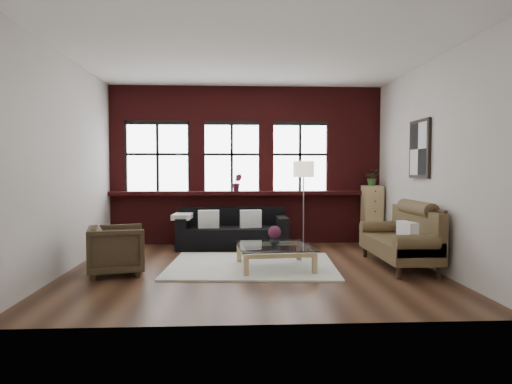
{
  "coord_description": "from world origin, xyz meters",
  "views": [
    {
      "loc": [
        -0.29,
        -6.9,
        1.53
      ],
      "look_at": [
        0.1,
        0.6,
        1.15
      ],
      "focal_mm": 32.0,
      "sensor_mm": 36.0,
      "label": 1
    }
  ],
  "objects_px": {
    "drawer_chest": "(372,215)",
    "floor_lamp": "(303,201)",
    "vintage_settee": "(398,235)",
    "coffee_table": "(275,257)",
    "armchair": "(117,250)",
    "dark_sofa": "(232,228)",
    "vase": "(275,240)"
  },
  "relations": [
    {
      "from": "armchair",
      "to": "vase",
      "type": "xyz_separation_m",
      "value": [
        2.32,
        0.25,
        0.08
      ]
    },
    {
      "from": "dark_sofa",
      "to": "armchair",
      "type": "bearing_deg",
      "value": -127.89
    },
    {
      "from": "armchair",
      "to": "floor_lamp",
      "type": "xyz_separation_m",
      "value": [
        3.05,
        2.09,
        0.56
      ]
    },
    {
      "from": "armchair",
      "to": "coffee_table",
      "type": "xyz_separation_m",
      "value": [
        2.32,
        0.25,
        -0.18
      ]
    },
    {
      "from": "drawer_chest",
      "to": "floor_lamp",
      "type": "height_order",
      "value": "floor_lamp"
    },
    {
      "from": "floor_lamp",
      "to": "coffee_table",
      "type": "bearing_deg",
      "value": -111.64
    },
    {
      "from": "vintage_settee",
      "to": "drawer_chest",
      "type": "relative_size",
      "value": 1.56
    },
    {
      "from": "vintage_settee",
      "to": "vase",
      "type": "xyz_separation_m",
      "value": [
        -1.95,
        -0.06,
        -0.05
      ]
    },
    {
      "from": "coffee_table",
      "to": "drawer_chest",
      "type": "height_order",
      "value": "drawer_chest"
    },
    {
      "from": "vintage_settee",
      "to": "drawer_chest",
      "type": "height_order",
      "value": "drawer_chest"
    },
    {
      "from": "dark_sofa",
      "to": "floor_lamp",
      "type": "height_order",
      "value": "floor_lamp"
    },
    {
      "from": "vintage_settee",
      "to": "vase",
      "type": "distance_m",
      "value": 1.95
    },
    {
      "from": "vase",
      "to": "vintage_settee",
      "type": "bearing_deg",
      "value": 1.74
    },
    {
      "from": "vase",
      "to": "floor_lamp",
      "type": "bearing_deg",
      "value": 68.36
    },
    {
      "from": "armchair",
      "to": "floor_lamp",
      "type": "bearing_deg",
      "value": -69.66
    },
    {
      "from": "armchair",
      "to": "vase",
      "type": "height_order",
      "value": "armchair"
    },
    {
      "from": "coffee_table",
      "to": "floor_lamp",
      "type": "bearing_deg",
      "value": 68.36
    },
    {
      "from": "coffee_table",
      "to": "vase",
      "type": "bearing_deg",
      "value": -90.0
    },
    {
      "from": "armchair",
      "to": "drawer_chest",
      "type": "relative_size",
      "value": 0.66
    },
    {
      "from": "vase",
      "to": "floor_lamp",
      "type": "xyz_separation_m",
      "value": [
        0.73,
        1.84,
        0.47
      ]
    },
    {
      "from": "vintage_settee",
      "to": "coffee_table",
      "type": "xyz_separation_m",
      "value": [
        -1.95,
        -0.06,
        -0.32
      ]
    },
    {
      "from": "vase",
      "to": "drawer_chest",
      "type": "xyz_separation_m",
      "value": [
        2.16,
        2.1,
        0.16
      ]
    },
    {
      "from": "coffee_table",
      "to": "drawer_chest",
      "type": "xyz_separation_m",
      "value": [
        2.16,
        2.1,
        0.42
      ]
    },
    {
      "from": "armchair",
      "to": "drawer_chest",
      "type": "xyz_separation_m",
      "value": [
        4.48,
        2.35,
        0.24
      ]
    },
    {
      "from": "dark_sofa",
      "to": "armchair",
      "type": "relative_size",
      "value": 2.69
    },
    {
      "from": "armchair",
      "to": "coffee_table",
      "type": "bearing_deg",
      "value": -97.95
    },
    {
      "from": "armchair",
      "to": "coffee_table",
      "type": "height_order",
      "value": "armchair"
    },
    {
      "from": "dark_sofa",
      "to": "drawer_chest",
      "type": "xyz_separation_m",
      "value": [
        2.81,
        0.19,
        0.21
      ]
    },
    {
      "from": "coffee_table",
      "to": "vintage_settee",
      "type": "bearing_deg",
      "value": 1.74
    },
    {
      "from": "dark_sofa",
      "to": "coffee_table",
      "type": "xyz_separation_m",
      "value": [
        0.65,
        -1.91,
        -0.21
      ]
    },
    {
      "from": "vintage_settee",
      "to": "vase",
      "type": "height_order",
      "value": "vintage_settee"
    },
    {
      "from": "dark_sofa",
      "to": "floor_lamp",
      "type": "distance_m",
      "value": 1.48
    }
  ]
}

